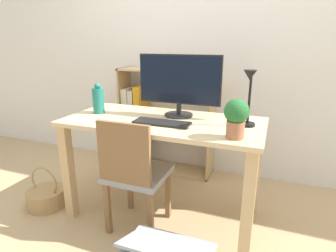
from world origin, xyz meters
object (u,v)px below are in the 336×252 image
Objects in this scene: monitor at (179,82)px; bookshelf at (149,123)px; keyboard at (162,123)px; basket at (46,197)px; potted_plant at (236,117)px; chair at (134,172)px; vase at (98,100)px; desk_lamp at (249,93)px.

monitor reaches higher than bookshelf.
keyboard is 1.20m from basket.
potted_plant is 0.28× the size of chair.
vase is (-0.61, -0.14, -0.15)m from monitor.
bookshelf reaches higher than potted_plant.
desk_lamp reaches higher than bookshelf.
bookshelf reaches higher than keyboard.
desk_lamp reaches higher than basket.
keyboard is at bearing -99.34° from monitor.
desk_lamp reaches higher than keyboard.
keyboard is at bearing -169.18° from desk_lamp.
keyboard is 0.38m from chair.
monitor reaches higher than desk_lamp.
potted_plant reaches higher than basket.
potted_plant is 1.44m from bookshelf.
keyboard is (-0.04, -0.24, -0.24)m from monitor.
monitor is 0.35m from keyboard.
keyboard is at bearing -10.39° from vase.
vase reaches higher than chair.
monitor reaches higher than chair.
bookshelf is (-0.53, 0.61, -0.53)m from monitor.
bookshelf reaches higher than vase.
monitor is at bearing 71.04° from chair.
potted_plant is at bearing 1.52° from basket.
monitor is at bearing -49.12° from bookshelf.
desk_lamp is at bearing 79.26° from potted_plant.
vase is at bearing 168.44° from potted_plant.
desk_lamp reaches higher than chair.
vase is at bearing -180.00° from desk_lamp.
basket is at bearing -158.44° from monitor.
monitor is 0.53m from desk_lamp.
desk_lamp is at bearing -15.25° from monitor.
desk_lamp is 1.78m from basket.
basket is (-0.82, 0.00, -0.37)m from chair.
desk_lamp is (0.55, 0.10, 0.22)m from keyboard.
desk_lamp is 1.08× the size of basket.
chair is 1.07m from bookshelf.
potted_plant is at bearing -44.27° from bookshelf.
vase is at bearing 169.61° from keyboard.
chair is 2.41× the size of basket.
basket is at bearing -115.32° from bookshelf.
desk_lamp is 0.91m from chair.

